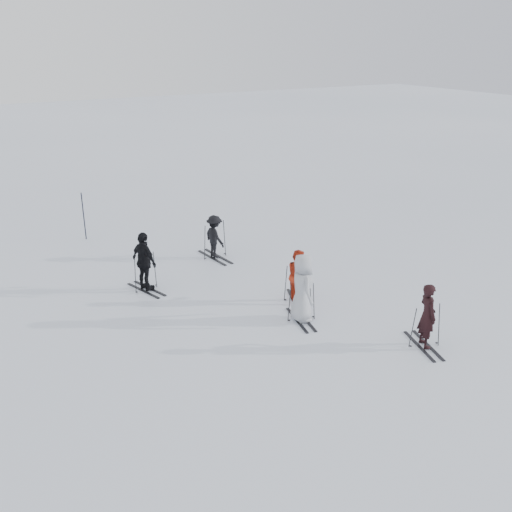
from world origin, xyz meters
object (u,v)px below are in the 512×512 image
at_px(skier_red, 298,276).
at_px(skier_uphill_left, 144,262).
at_px(skier_near_dark, 427,316).
at_px(skier_uphill_far, 215,237).
at_px(skier_grey, 302,289).
at_px(piste_marker, 84,216).

xyz_separation_m(skier_red, skier_uphill_left, (-3.74, 2.98, 0.14)).
height_order(skier_near_dark, skier_uphill_far, skier_near_dark).
xyz_separation_m(skier_grey, skier_uphill_left, (-3.12, 4.10, -0.03)).
height_order(skier_uphill_left, piste_marker, skier_uphill_left).
xyz_separation_m(skier_grey, skier_uphill_far, (-0.01, 5.58, -0.20)).
xyz_separation_m(skier_near_dark, skier_grey, (-1.96, 2.77, 0.12)).
xyz_separation_m(skier_uphill_left, piste_marker, (-0.46, 5.79, -0.00)).
height_order(skier_red, skier_uphill_far, skier_red).
bearing_deg(skier_red, piste_marker, 46.55).
bearing_deg(skier_red, skier_grey, 172.33).
bearing_deg(skier_near_dark, piste_marker, 40.30).
bearing_deg(skier_grey, skier_red, -16.46).
bearing_deg(skier_near_dark, skier_red, 35.80).
distance_m(skier_near_dark, skier_red, 4.11).
bearing_deg(skier_red, skier_uphill_far, 28.93).
height_order(skier_near_dark, skier_uphill_left, skier_uphill_left).
bearing_deg(piste_marker, skier_uphill_far, -50.36).
bearing_deg(piste_marker, skier_uphill_left, -85.48).
bearing_deg(skier_grey, piste_marker, 32.11).
height_order(skier_red, piste_marker, piste_marker).
bearing_deg(skier_grey, skier_uphill_left, 49.50).
xyz_separation_m(skier_near_dark, skier_red, (-1.35, 3.89, -0.06)).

